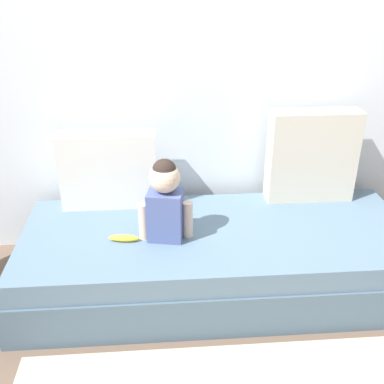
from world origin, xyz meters
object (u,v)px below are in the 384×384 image
(couch, at_px, (217,258))
(throw_pillow_right, at_px, (312,156))
(banana, at_px, (124,238))
(throw_pillow_left, at_px, (109,170))
(toddler, at_px, (165,199))

(couch, height_order, throw_pillow_right, throw_pillow_right)
(throw_pillow_right, xyz_separation_m, banana, (-1.17, -0.45, -0.27))
(throw_pillow_left, bearing_deg, banana, -76.97)
(throw_pillow_left, xyz_separation_m, throw_pillow_right, (1.27, 0.00, 0.05))
(throw_pillow_left, distance_m, throw_pillow_right, 1.28)
(throw_pillow_right, distance_m, banana, 1.28)
(toddler, height_order, banana, toddler)
(throw_pillow_left, height_order, toddler, throw_pillow_left)
(toddler, bearing_deg, banana, -173.27)
(couch, height_order, toddler, toddler)
(couch, xyz_separation_m, banana, (-0.53, -0.08, 0.22))
(couch, relative_size, throw_pillow_left, 3.93)
(couch, bearing_deg, banana, -171.37)
(couch, bearing_deg, throw_pillow_left, 150.19)
(throw_pillow_left, relative_size, banana, 3.47)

